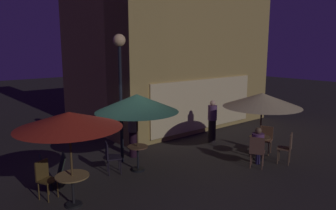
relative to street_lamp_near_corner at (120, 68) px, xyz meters
The scene contains 18 objects.
ground_plane 3.13m from the street_lamp_near_corner, 127.65° to the right, with size 60.00×60.00×0.00m, color #292521.
cafe_building 4.62m from the street_lamp_near_corner, 35.73° to the left, with size 8.22×6.15×8.32m.
street_lamp_near_corner is the anchor object (origin of this frame).
menu_sandwich_board 3.53m from the street_lamp_near_corner, behind, with size 0.75×0.69×0.84m.
cafe_table_0 5.10m from the street_lamp_near_corner, 36.89° to the right, with size 0.67×0.67×0.77m.
cafe_table_1 2.69m from the street_lamp_near_corner, 91.02° to the right, with size 0.61×0.61×0.75m.
cafe_table_2 3.85m from the street_lamp_near_corner, 144.01° to the right, with size 0.77×0.77×0.75m.
patio_umbrella_0 4.58m from the street_lamp_near_corner, 36.89° to the right, with size 2.47×2.47×2.21m.
patio_umbrella_1 1.33m from the street_lamp_near_corner, 91.02° to the right, with size 2.43×2.43×2.31m.
patio_umbrella_2 3.11m from the street_lamp_near_corner, 144.01° to the right, with size 2.36×2.36×2.24m.
cafe_chair_0 5.51m from the street_lamp_near_corner, 29.16° to the right, with size 0.56×0.56×0.93m.
cafe_chair_1 4.84m from the street_lamp_near_corner, 47.19° to the right, with size 0.59×0.59×1.00m.
cafe_chair_2 5.76m from the street_lamp_near_corner, 41.50° to the right, with size 0.54×0.54×0.99m.
cafe_chair_3 2.64m from the street_lamp_near_corner, 141.59° to the right, with size 0.56×0.56×0.94m.
cafe_chair_4 3.81m from the street_lamp_near_corner, 161.30° to the right, with size 0.50×0.50×0.95m.
patron_seated_0 4.82m from the street_lamp_near_corner, 45.25° to the right, with size 0.55×0.50×1.26m.
patron_standing_1 4.39m from the street_lamp_near_corner, ahead, with size 0.34×0.34×1.65m.
patron_standing_2 2.24m from the street_lamp_near_corner, 19.15° to the left, with size 0.32×0.32×1.70m.
Camera 1 is at (-4.60, -7.81, 3.66)m, focal length 34.10 mm.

